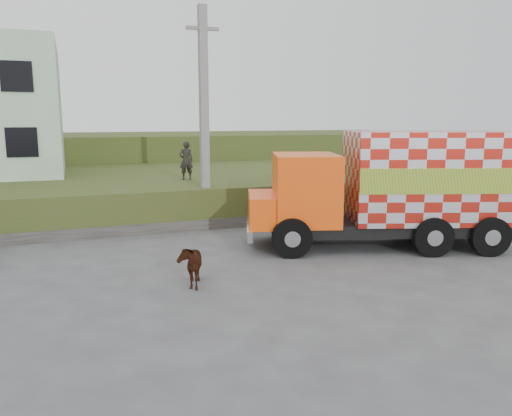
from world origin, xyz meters
name	(u,v)px	position (x,y,z in m)	size (l,w,h in m)	color
ground	(277,255)	(0.00, 0.00, 0.00)	(120.00, 120.00, 0.00)	#474749
embankment	(198,188)	(0.00, 10.00, 0.75)	(40.00, 12.00, 1.50)	#31531B
embankment_far	(157,155)	(0.00, 22.00, 1.50)	(40.00, 12.00, 3.00)	#31531B
retaining_strip	(182,225)	(-2.00, 4.20, 0.20)	(16.00, 0.50, 0.40)	#595651
utility_pole	(204,118)	(-1.00, 4.60, 4.08)	(1.20, 0.30, 8.00)	gray
cargo_truck	(393,188)	(3.82, -0.30, 1.88)	(8.59, 5.02, 3.65)	black
cow	(190,264)	(-3.09, -1.84, 0.54)	(0.58, 1.28, 1.08)	#32140C
pedestrian	(186,161)	(-1.14, 7.23, 2.31)	(0.59, 0.39, 1.62)	#2E2B29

